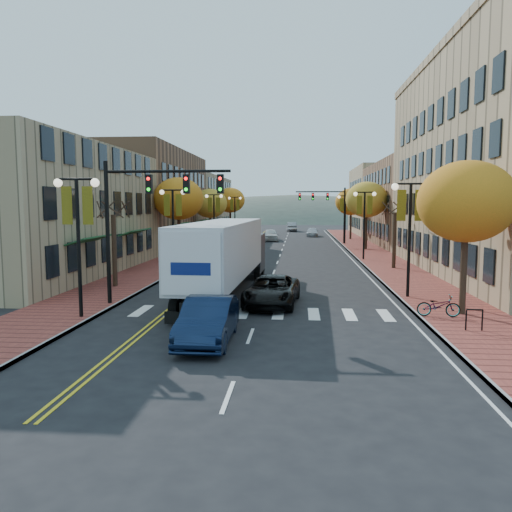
% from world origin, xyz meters
% --- Properties ---
extents(ground, '(200.00, 200.00, 0.00)m').
position_xyz_m(ground, '(0.00, 0.00, 0.00)').
color(ground, black).
rests_on(ground, ground).
extents(sidewalk_left, '(4.00, 85.00, 0.15)m').
position_xyz_m(sidewalk_left, '(-9.00, 32.50, 0.07)').
color(sidewalk_left, brown).
rests_on(sidewalk_left, ground).
extents(sidewalk_right, '(4.00, 85.00, 0.15)m').
position_xyz_m(sidewalk_right, '(9.00, 32.50, 0.07)').
color(sidewalk_right, brown).
rests_on(sidewalk_right, ground).
extents(building_left_near, '(12.00, 22.00, 9.00)m').
position_xyz_m(building_left_near, '(-17.00, 13.00, 4.50)').
color(building_left_near, '#9E8966').
rests_on(building_left_near, ground).
extents(building_left_mid, '(12.00, 24.00, 11.00)m').
position_xyz_m(building_left_mid, '(-17.00, 36.00, 5.50)').
color(building_left_mid, brown).
rests_on(building_left_mid, ground).
extents(building_left_far, '(12.00, 26.00, 9.50)m').
position_xyz_m(building_left_far, '(-17.00, 61.00, 4.75)').
color(building_left_far, '#9E8966').
rests_on(building_left_far, ground).
extents(building_right_mid, '(15.00, 24.00, 10.00)m').
position_xyz_m(building_right_mid, '(18.50, 42.00, 5.00)').
color(building_right_mid, brown).
rests_on(building_right_mid, ground).
extents(building_right_far, '(15.00, 20.00, 11.00)m').
position_xyz_m(building_right_far, '(18.50, 64.00, 5.50)').
color(building_right_far, '#9E8966').
rests_on(building_right_far, ground).
extents(tree_left_a, '(0.28, 0.28, 4.20)m').
position_xyz_m(tree_left_a, '(-9.00, 8.00, 2.25)').
color(tree_left_a, '#382619').
rests_on(tree_left_a, sidewalk_left).
extents(tree_left_b, '(4.48, 4.48, 7.21)m').
position_xyz_m(tree_left_b, '(-9.00, 24.00, 5.45)').
color(tree_left_b, '#382619').
rests_on(tree_left_b, sidewalk_left).
extents(tree_left_c, '(4.16, 4.16, 6.69)m').
position_xyz_m(tree_left_c, '(-9.00, 40.00, 5.05)').
color(tree_left_c, '#382619').
rests_on(tree_left_c, sidewalk_left).
extents(tree_left_d, '(4.61, 4.61, 7.42)m').
position_xyz_m(tree_left_d, '(-9.00, 58.00, 5.60)').
color(tree_left_d, '#382619').
rests_on(tree_left_d, sidewalk_left).
extents(tree_right_a, '(4.16, 4.16, 6.69)m').
position_xyz_m(tree_right_a, '(9.00, 2.00, 5.05)').
color(tree_right_a, '#382619').
rests_on(tree_right_a, sidewalk_right).
extents(tree_right_b, '(0.28, 0.28, 4.20)m').
position_xyz_m(tree_right_b, '(9.00, 18.00, 2.25)').
color(tree_right_b, '#382619').
rests_on(tree_right_b, sidewalk_right).
extents(tree_right_c, '(4.48, 4.48, 7.21)m').
position_xyz_m(tree_right_c, '(9.00, 34.00, 5.45)').
color(tree_right_c, '#382619').
rests_on(tree_right_c, sidewalk_right).
extents(tree_right_d, '(4.35, 4.35, 7.00)m').
position_xyz_m(tree_right_d, '(9.00, 50.00, 5.29)').
color(tree_right_d, '#382619').
rests_on(tree_right_d, sidewalk_right).
extents(lamp_left_a, '(1.96, 0.36, 6.05)m').
position_xyz_m(lamp_left_a, '(-7.50, 0.00, 4.29)').
color(lamp_left_a, black).
rests_on(lamp_left_a, ground).
extents(lamp_left_b, '(1.96, 0.36, 6.05)m').
position_xyz_m(lamp_left_b, '(-7.50, 16.00, 4.29)').
color(lamp_left_b, black).
rests_on(lamp_left_b, ground).
extents(lamp_left_c, '(1.96, 0.36, 6.05)m').
position_xyz_m(lamp_left_c, '(-7.50, 34.00, 4.29)').
color(lamp_left_c, black).
rests_on(lamp_left_c, ground).
extents(lamp_left_d, '(1.96, 0.36, 6.05)m').
position_xyz_m(lamp_left_d, '(-7.50, 52.00, 4.29)').
color(lamp_left_d, black).
rests_on(lamp_left_d, ground).
extents(lamp_right_a, '(1.96, 0.36, 6.05)m').
position_xyz_m(lamp_right_a, '(7.50, 6.00, 4.29)').
color(lamp_right_a, black).
rests_on(lamp_right_a, ground).
extents(lamp_right_b, '(1.96, 0.36, 6.05)m').
position_xyz_m(lamp_right_b, '(7.50, 24.00, 4.29)').
color(lamp_right_b, black).
rests_on(lamp_right_b, ground).
extents(lamp_right_c, '(1.96, 0.36, 6.05)m').
position_xyz_m(lamp_right_c, '(7.50, 42.00, 4.29)').
color(lamp_right_c, black).
rests_on(lamp_right_c, ground).
extents(traffic_mast_near, '(6.10, 0.35, 7.00)m').
position_xyz_m(traffic_mast_near, '(-5.48, 3.00, 4.92)').
color(traffic_mast_near, black).
rests_on(traffic_mast_near, ground).
extents(traffic_mast_far, '(6.10, 0.34, 7.00)m').
position_xyz_m(traffic_mast_far, '(5.48, 42.00, 4.92)').
color(traffic_mast_far, black).
rests_on(traffic_mast_far, ground).
extents(semi_truck, '(3.15, 16.23, 4.04)m').
position_xyz_m(semi_truck, '(-2.15, 6.74, 2.36)').
color(semi_truck, black).
rests_on(semi_truck, ground).
extents(navy_sedan, '(1.72, 4.85, 1.59)m').
position_xyz_m(navy_sedan, '(-1.43, -2.96, 0.80)').
color(navy_sedan, black).
rests_on(navy_sedan, ground).
extents(black_suv, '(2.84, 5.41, 1.45)m').
position_xyz_m(black_suv, '(0.50, 3.84, 0.73)').
color(black_suv, black).
rests_on(black_suv, ground).
extents(car_far_white, '(2.38, 4.97, 1.64)m').
position_xyz_m(car_far_white, '(-2.03, 47.55, 0.82)').
color(car_far_white, silver).
rests_on(car_far_white, ground).
extents(car_far_silver, '(1.97, 4.47, 1.28)m').
position_xyz_m(car_far_silver, '(3.91, 57.39, 0.64)').
color(car_far_silver, '#B2B2BA').
rests_on(car_far_silver, ground).
extents(car_far_oncoming, '(2.07, 5.12, 1.65)m').
position_xyz_m(car_far_oncoming, '(0.50, 72.06, 0.83)').
color(car_far_oncoming, '#9A9BA1').
rests_on(car_far_oncoming, ground).
extents(bicycle, '(1.84, 0.77, 0.94)m').
position_xyz_m(bicycle, '(7.80, 1.32, 0.62)').
color(bicycle, gray).
rests_on(bicycle, sidewalk_right).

